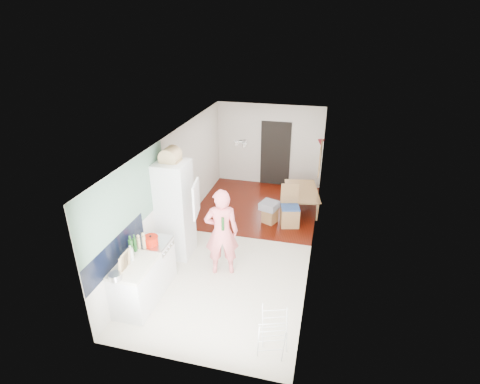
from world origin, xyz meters
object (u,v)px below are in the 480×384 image
at_px(person, 221,225).
at_px(stool, 270,215).
at_px(dining_table, 302,201).
at_px(drying_rack, 273,335).
at_px(dining_chair, 290,207).

relative_size(person, stool, 5.29).
bearing_deg(stool, person, -105.09).
relative_size(dining_table, stool, 3.12).
xyz_separation_m(dining_table, drying_rack, (0.03, -5.07, 0.16)).
xyz_separation_m(dining_table, stool, (-0.72, -1.00, -0.02)).
distance_m(dining_table, dining_chair, 1.08).
xyz_separation_m(person, dining_table, (1.32, 3.23, -0.87)).
xyz_separation_m(person, drying_rack, (1.35, -1.84, -0.71)).
distance_m(dining_chair, drying_rack, 4.07).
relative_size(dining_chair, stool, 2.54).
relative_size(person, drying_rack, 2.81).
bearing_deg(dining_chair, drying_rack, -101.05).
relative_size(person, dining_table, 1.70).
bearing_deg(person, dining_table, -129.08).
distance_m(dining_table, drying_rack, 5.08).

